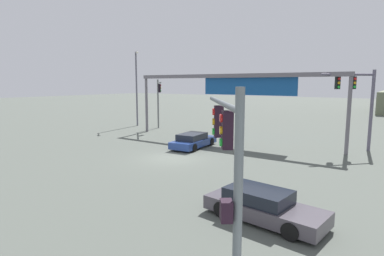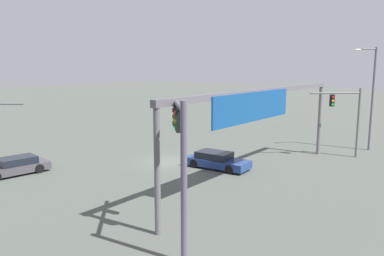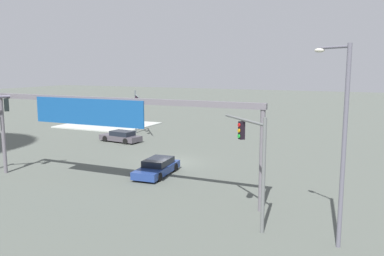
{
  "view_description": "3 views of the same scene",
  "coord_description": "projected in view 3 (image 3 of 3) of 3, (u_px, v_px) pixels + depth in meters",
  "views": [
    {
      "loc": [
        13.62,
        -17.4,
        5.3
      ],
      "look_at": [
        0.32,
        2.01,
        1.97
      ],
      "focal_mm": 29.72,
      "sensor_mm": 36.0,
      "label": 1
    },
    {
      "loc": [
        21.83,
        19.59,
        7.62
      ],
      "look_at": [
        -0.39,
        2.09,
        2.89
      ],
      "focal_mm": 35.65,
      "sensor_mm": 36.0,
      "label": 2
    },
    {
      "loc": [
        -15.41,
        29.72,
        8.11
      ],
      "look_at": [
        -2.89,
        1.99,
        3.42
      ],
      "focal_mm": 37.53,
      "sensor_mm": 36.0,
      "label": 3
    }
  ],
  "objects": [
    {
      "name": "sidewalk_corner",
      "position": [
        108.0,
        125.0,
        55.52
      ],
      "size": [
        11.69,
        9.55,
        0.15
      ],
      "primitive_type": "cube",
      "color": "#B0B6B0",
      "rests_on": "ground"
    },
    {
      "name": "streetlamp_curved_arm",
      "position": [
        341.0,
        134.0,
        17.6
      ],
      "size": [
        1.78,
        1.57,
        9.09
      ],
      "rotation": [
        0.0,
        0.0,
        -0.71
      ],
      "color": "slate",
      "rests_on": "ground"
    },
    {
      "name": "ground_plane",
      "position": [
        171.0,
        162.0,
        34.27
      ],
      "size": [
        216.74,
        216.74,
        0.0
      ],
      "primitive_type": "plane",
      "color": "#515750"
    },
    {
      "name": "overhead_sign_gantry",
      "position": [
        105.0,
        112.0,
        26.15
      ],
      "size": [
        20.38,
        0.43,
        6.13
      ],
      "color": "slate",
      "rests_on": "ground"
    },
    {
      "name": "sedan_car_approaching",
      "position": [
        121.0,
        137.0,
        43.46
      ],
      "size": [
        4.84,
        2.36,
        1.21
      ],
      "rotation": [
        0.0,
        0.0,
        -0.12
      ],
      "color": "#4A454D",
      "rests_on": "ground"
    },
    {
      "name": "traffic_signal_opposite_side",
      "position": [
        253.0,
        152.0,
        20.14
      ],
      "size": [
        3.12,
        3.17,
        5.73
      ],
      "rotation": [
        0.0,
        0.0,
        -0.79
      ],
      "color": "slate",
      "rests_on": "ground"
    },
    {
      "name": "sedan_car_waiting_far",
      "position": [
        157.0,
        167.0,
        30.22
      ],
      "size": [
        2.24,
        4.93,
        1.21
      ],
      "rotation": [
        0.0,
        0.0,
        1.64
      ],
      "color": "navy",
      "rests_on": "ground"
    },
    {
      "name": "traffic_signal_cross_street",
      "position": [
        136.0,
        105.0,
        47.39
      ],
      "size": [
        3.44,
        4.82,
        5.23
      ],
      "rotation": [
        0.0,
        0.0,
        2.21
      ],
      "color": "slate",
      "rests_on": "ground"
    }
  ]
}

